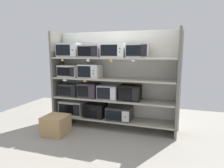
% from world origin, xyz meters
% --- Properties ---
extents(ground, '(6.64, 6.00, 0.02)m').
position_xyz_m(ground, '(0.00, -1.00, -0.01)').
color(ground, gray).
extents(back_panel, '(2.84, 0.04, 2.12)m').
position_xyz_m(back_panel, '(0.00, 0.27, 1.06)').
color(back_panel, beige).
rests_on(back_panel, ground).
extents(upright_left, '(0.05, 0.50, 2.12)m').
position_xyz_m(upright_left, '(-1.35, 0.00, 1.06)').
color(upright_left, '#68645B').
rests_on(upright_left, ground).
extents(upright_right, '(0.05, 0.50, 2.12)m').
position_xyz_m(upright_right, '(1.35, 0.00, 1.06)').
color(upright_right, '#68645B').
rests_on(upright_right, ground).
extents(shelf_0, '(2.64, 0.50, 0.03)m').
position_xyz_m(shelf_0, '(0.00, 0.00, 0.20)').
color(shelf_0, '#ADA899').
rests_on(shelf_0, ground).
extents(microwave_0, '(0.56, 0.38, 0.32)m').
position_xyz_m(microwave_0, '(-0.98, -0.00, 0.38)').
color(microwave_0, '#B4BEB5').
rests_on(microwave_0, shelf_0).
extents(microwave_1, '(0.45, 0.39, 0.31)m').
position_xyz_m(microwave_1, '(-0.39, -0.00, 0.37)').
color(microwave_1, black).
rests_on(microwave_1, shelf_0).
extents(microwave_2, '(0.53, 0.43, 0.27)m').
position_xyz_m(microwave_2, '(0.18, -0.00, 0.35)').
color(microwave_2, '#2F312F').
rests_on(microwave_2, shelf_0).
extents(shelf_1, '(2.64, 0.50, 0.03)m').
position_xyz_m(shelf_1, '(0.00, 0.00, 0.65)').
color(shelf_1, '#ADA899').
extents(microwave_3, '(0.45, 0.34, 0.28)m').
position_xyz_m(microwave_3, '(-1.04, -0.00, 0.80)').
color(microwave_3, '#262F2C').
rests_on(microwave_3, shelf_1).
extents(microwave_4, '(0.43, 0.37, 0.32)m').
position_xyz_m(microwave_4, '(-0.55, -0.00, 0.82)').
color(microwave_4, '#302A34').
rests_on(microwave_4, shelf_1).
extents(microwave_5, '(0.43, 0.41, 0.30)m').
position_xyz_m(microwave_5, '(-0.07, -0.00, 0.81)').
color(microwave_5, '#A1A0AE').
rests_on(microwave_5, shelf_1).
extents(microwave_6, '(0.44, 0.36, 0.32)m').
position_xyz_m(microwave_6, '(0.41, -0.00, 0.82)').
color(microwave_6, black).
rests_on(microwave_6, shelf_1).
extents(shelf_2, '(2.64, 0.50, 0.03)m').
position_xyz_m(shelf_2, '(0.00, 0.00, 1.09)').
color(shelf_2, '#ADA899').
extents(microwave_7, '(0.45, 0.35, 0.26)m').
position_xyz_m(microwave_7, '(-1.03, -0.00, 1.24)').
color(microwave_7, silver).
rests_on(microwave_7, shelf_2).
extents(microwave_8, '(0.47, 0.39, 0.29)m').
position_xyz_m(microwave_8, '(-0.51, -0.00, 1.25)').
color(microwave_8, silver).
rests_on(microwave_8, shelf_2).
extents(price_tag_0, '(0.09, 0.00, 0.03)m').
position_xyz_m(price_tag_0, '(-1.01, -0.25, 1.06)').
color(price_tag_0, white).
extents(price_tag_1, '(0.07, 0.00, 0.03)m').
position_xyz_m(price_tag_1, '(-0.52, -0.25, 1.06)').
color(price_tag_1, orange).
extents(shelf_3, '(2.64, 0.50, 0.03)m').
position_xyz_m(shelf_3, '(0.00, 0.00, 1.54)').
color(shelf_3, '#ADA899').
extents(microwave_9, '(0.51, 0.39, 0.31)m').
position_xyz_m(microwave_9, '(-1.01, -0.00, 1.71)').
color(microwave_9, '#B0BBBC').
rests_on(microwave_9, shelf_3).
extents(microwave_10, '(0.47, 0.43, 0.26)m').
position_xyz_m(microwave_10, '(-0.48, -0.00, 1.69)').
color(microwave_10, '#A199A3').
rests_on(microwave_10, shelf_3).
extents(microwave_11, '(0.49, 0.39, 0.29)m').
position_xyz_m(microwave_11, '(0.04, -0.00, 1.70)').
color(microwave_11, silver).
rests_on(microwave_11, shelf_3).
extents(microwave_12, '(0.44, 0.34, 0.29)m').
position_xyz_m(microwave_12, '(0.54, -0.00, 1.70)').
color(microwave_12, '#B7B5B7').
rests_on(microwave_12, shelf_3).
extents(price_tag_2, '(0.05, 0.00, 0.04)m').
position_xyz_m(price_tag_2, '(-1.05, -0.25, 1.50)').
color(price_tag_2, orange).
extents(price_tag_3, '(0.06, 0.00, 0.05)m').
position_xyz_m(price_tag_3, '(-0.44, -0.25, 1.50)').
color(price_tag_3, beige).
extents(price_tag_4, '(0.06, 0.00, 0.05)m').
position_xyz_m(price_tag_4, '(0.06, -0.25, 1.50)').
color(price_tag_4, orange).
extents(price_tag_5, '(0.05, 0.00, 0.04)m').
position_xyz_m(price_tag_5, '(0.51, -0.25, 1.50)').
color(price_tag_5, white).
extents(shipping_carton, '(0.46, 0.46, 0.39)m').
position_xyz_m(shipping_carton, '(-0.99, -0.68, 0.19)').
color(shipping_carton, tan).
rests_on(shipping_carton, ground).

